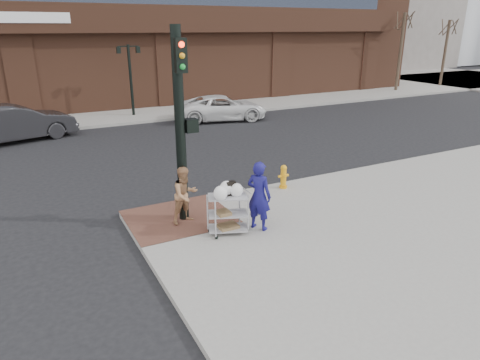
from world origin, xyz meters
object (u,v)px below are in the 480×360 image
pedestrian_tan (185,195)px  minivan_white (223,108)px  utility_cart (228,210)px  fire_hydrant (283,176)px  sedan_dark (16,123)px  woman_blue (259,196)px  traffic_signal_pole (181,122)px  lamp_post (130,72)px

pedestrian_tan → minivan_white: pedestrian_tan is taller
utility_cart → fire_hydrant: (2.99, 2.05, -0.21)m
pedestrian_tan → sedan_dark: bearing=91.1°
woman_blue → sedan_dark: (-5.25, 13.56, -0.20)m
fire_hydrant → traffic_signal_pole: bearing=-168.3°
lamp_post → sedan_dark: bearing=-153.6°
sedan_dark → lamp_post: bearing=-78.9°
lamp_post → utility_cart: (-1.81, -16.52, -1.86)m
lamp_post → utility_cart: 16.72m
pedestrian_tan → minivan_white: bearing=44.9°
traffic_signal_pole → minivan_white: traffic_signal_pole is taller
woman_blue → sedan_dark: 14.54m
lamp_post → woman_blue: bearing=-93.5°
minivan_white → traffic_signal_pole: bearing=164.4°
utility_cart → lamp_post: bearing=83.7°
woman_blue → fire_hydrant: bearing=-76.4°
woman_blue → pedestrian_tan: woman_blue is taller
pedestrian_tan → sedan_dark: size_ratio=0.30×
lamp_post → utility_cart: size_ratio=2.98×
sedan_dark → minivan_white: size_ratio=1.02×
lamp_post → woman_blue: lamp_post is taller
minivan_white → fire_hydrant: minivan_white is taller
pedestrian_tan → woman_blue: bearing=-54.6°
pedestrian_tan → sedan_dark: (-3.73, 12.33, -0.07)m
pedestrian_tan → fire_hydrant: bearing=-1.1°
woman_blue → minivan_white: (5.36, 13.47, -0.35)m
traffic_signal_pole → woman_blue: 2.72m
traffic_signal_pole → minivan_white: (6.83, 12.03, -2.12)m
fire_hydrant → woman_blue: bearing=-134.8°
traffic_signal_pole → sedan_dark: bearing=107.3°
traffic_signal_pole → fire_hydrant: traffic_signal_pole is taller
pedestrian_tan → fire_hydrant: size_ratio=1.99×
lamp_post → fire_hydrant: size_ratio=5.16×
woman_blue → traffic_signal_pole: bearing=14.1°
lamp_post → traffic_signal_pole: traffic_signal_pole is taller
sedan_dark → utility_cart: 14.12m
pedestrian_tan → fire_hydrant: pedestrian_tan is taller
minivan_white → utility_cart: size_ratio=3.79×
traffic_signal_pole → pedestrian_tan: 1.92m
traffic_signal_pole → woman_blue: bearing=-44.4°
sedan_dark → fire_hydrant: 13.58m
minivan_white → lamp_post: bearing=67.7°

